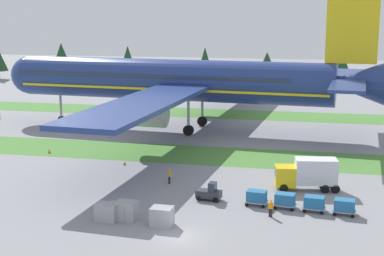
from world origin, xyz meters
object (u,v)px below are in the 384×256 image
at_px(uld_container_2, 118,211).
at_px(baggage_tug, 210,193).
at_px(airliner, 182,80).
at_px(cargo_dolly_fourth, 344,206).
at_px(ground_crew_marshaller, 271,207).
at_px(taxiway_marker_0, 288,168).
at_px(cargo_dolly_lead, 257,197).
at_px(catering_truck, 307,173).
at_px(ground_crew_loader, 169,176).
at_px(uld_container_3, 162,217).
at_px(uld_container_0, 126,211).
at_px(taxiway_marker_3, 125,163).
at_px(cargo_dolly_third, 314,203).
at_px(cargo_dolly_second, 285,200).
at_px(uld_container_1, 107,212).
at_px(taxiway_marker_2, 49,151).
at_px(taxiway_marker_1, 302,170).

bearing_deg(uld_container_2, baggage_tug, 44.26).
relative_size(airliner, cargo_dolly_fourth, 33.39).
relative_size(airliner, uld_container_2, 39.41).
xyz_separation_m(baggage_tug, ground_crew_marshaller, (6.66, -3.70, 0.13)).
height_order(airliner, taxiway_marker_0, airliner).
xyz_separation_m(cargo_dolly_lead, catering_truck, (4.95, 6.34, 1.03)).
height_order(ground_crew_loader, taxiway_marker_0, ground_crew_loader).
xyz_separation_m(ground_crew_marshaller, uld_container_3, (-9.63, -4.45, -0.06)).
distance_m(cargo_dolly_fourth, uld_container_0, 21.11).
distance_m(ground_crew_loader, taxiway_marker_0, 15.56).
relative_size(ground_crew_loader, taxiway_marker_3, 3.75).
bearing_deg(cargo_dolly_third, cargo_dolly_fourth, -90.00).
distance_m(catering_truck, uld_container_3, 19.01).
bearing_deg(taxiway_marker_3, airliner, 84.88).
distance_m(airliner, baggage_tug, 37.79).
distance_m(cargo_dolly_lead, uld_container_0, 13.49).
relative_size(catering_truck, uld_container_2, 3.61).
xyz_separation_m(ground_crew_marshaller, uld_container_0, (-13.35, -3.62, -0.05)).
xyz_separation_m(baggage_tug, cargo_dolly_second, (7.87, -0.93, 0.10)).
xyz_separation_m(uld_container_3, taxiway_marker_0, (10.43, 21.49, -0.56)).
distance_m(uld_container_0, uld_container_1, 1.84).
xyz_separation_m(catering_truck, ground_crew_loader, (-15.55, -0.85, -1.01)).
height_order(uld_container_3, taxiway_marker_3, uld_container_3).
distance_m(airliner, uld_container_3, 44.85).
height_order(uld_container_1, taxiway_marker_3, uld_container_1).
distance_m(cargo_dolly_fourth, uld_container_2, 21.92).
distance_m(airliner, cargo_dolly_third, 43.28).
bearing_deg(taxiway_marker_2, taxiway_marker_0, -3.67).
height_order(airliner, uld_container_3, airliner).
xyz_separation_m(cargo_dolly_third, taxiway_marker_0, (-3.30, 14.61, -0.59)).
height_order(baggage_tug, uld_container_3, baggage_tug).
bearing_deg(cargo_dolly_second, cargo_dolly_third, -90.00).
relative_size(cargo_dolly_lead, taxiway_marker_1, 3.64).
xyz_separation_m(ground_crew_marshaller, ground_crew_loader, (-12.26, 8.60, 0.00)).
bearing_deg(catering_truck, cargo_dolly_second, 154.13).
relative_size(cargo_dolly_third, uld_container_0, 1.18).
height_order(cargo_dolly_second, uld_container_0, uld_container_0).
xyz_separation_m(taxiway_marker_0, taxiway_marker_3, (-20.74, -1.70, -0.10)).
relative_size(catering_truck, uld_container_1, 3.61).
relative_size(baggage_tug, cargo_dolly_third, 1.16).
bearing_deg(baggage_tug, catering_truck, -53.22).
xyz_separation_m(uld_container_2, uld_container_3, (4.56, -0.81, 0.13)).
bearing_deg(taxiway_marker_2, catering_truck, -15.25).
height_order(cargo_dolly_second, catering_truck, catering_truck).
height_order(cargo_dolly_second, uld_container_3, uld_container_3).
bearing_deg(uld_container_3, cargo_dolly_fourth, 21.51).
bearing_deg(cargo_dolly_lead, taxiway_marker_1, -10.55).
relative_size(airliner, uld_container_0, 39.41).
bearing_deg(taxiway_marker_0, cargo_dolly_third, -77.28).
distance_m(airliner, taxiway_marker_2, 25.86).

